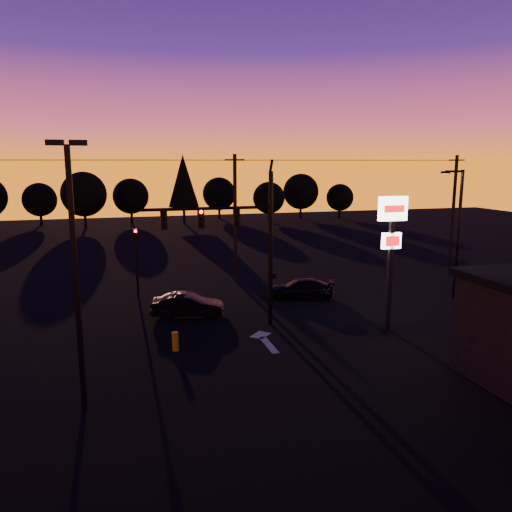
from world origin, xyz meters
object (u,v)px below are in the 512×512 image
(traffic_signal_mast, at_px, (240,233))
(bollard, at_px, (175,341))
(pylon_sign, at_px, (392,235))
(parking_lot_light, at_px, (75,259))
(car_mid, at_px, (188,305))
(car_right, at_px, (300,289))
(streetlight, at_px, (457,229))
(secondary_signal, at_px, (136,252))

(traffic_signal_mast, relative_size, bollard, 9.81)
(bollard, bearing_deg, pylon_sign, 0.12)
(traffic_signal_mast, distance_m, bollard, 6.35)
(traffic_signal_mast, relative_size, parking_lot_light, 0.94)
(parking_lot_light, relative_size, bollard, 10.45)
(traffic_signal_mast, distance_m, car_mid, 5.50)
(car_right, bearing_deg, streetlight, 93.20)
(pylon_sign, distance_m, car_mid, 11.55)
(secondary_signal, height_order, car_mid, secondary_signal)
(parking_lot_light, distance_m, pylon_sign, 15.19)
(parking_lot_light, bearing_deg, car_mid, 62.21)
(car_right, bearing_deg, traffic_signal_mast, -28.09)
(bollard, xyz_separation_m, car_mid, (1.26, 4.94, 0.21))
(secondary_signal, distance_m, bollard, 10.37)
(secondary_signal, distance_m, car_right, 10.58)
(streetlight, bearing_deg, car_mid, 176.81)
(secondary_signal, xyz_separation_m, car_right, (9.84, -3.15, -2.25))
(traffic_signal_mast, xyz_separation_m, pylon_sign, (7.10, -2.49, -0.02))
(secondary_signal, bearing_deg, car_right, -17.74)
(secondary_signal, bearing_deg, streetlight, -17.56)
(traffic_signal_mast, xyz_separation_m, car_mid, (-2.44, 2.42, -4.29))
(pylon_sign, bearing_deg, car_right, 107.51)
(parking_lot_light, height_order, car_mid, parking_lot_light)
(bollard, relative_size, car_mid, 0.22)
(traffic_signal_mast, bearing_deg, pylon_sign, -19.36)
(streetlight, bearing_deg, car_right, 162.62)
(secondary_signal, xyz_separation_m, car_mid, (2.46, -5.07, -2.21))
(secondary_signal, distance_m, pylon_sign, 15.75)
(pylon_sign, xyz_separation_m, streetlight, (6.91, 4.00, -0.49))
(traffic_signal_mast, xyz_separation_m, car_right, (4.94, 4.35, -4.33))
(parking_lot_light, bearing_deg, traffic_signal_mast, 43.37)
(streetlight, bearing_deg, traffic_signal_mast, -173.86)
(streetlight, distance_m, car_right, 10.24)
(parking_lot_light, distance_m, streetlight, 23.05)
(parking_lot_light, bearing_deg, bollard, 50.43)
(bollard, bearing_deg, car_mid, 75.66)
(parking_lot_light, xyz_separation_m, pylon_sign, (14.50, 4.50, -0.36))
(streetlight, bearing_deg, parking_lot_light, -158.35)
(pylon_sign, bearing_deg, parking_lot_light, -162.77)
(streetlight, height_order, car_mid, streetlight)
(parking_lot_light, distance_m, bollard, 7.55)
(streetlight, xyz_separation_m, car_mid, (-16.45, 0.92, -3.77))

